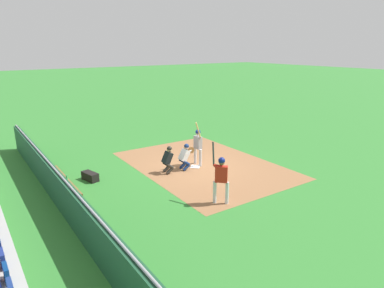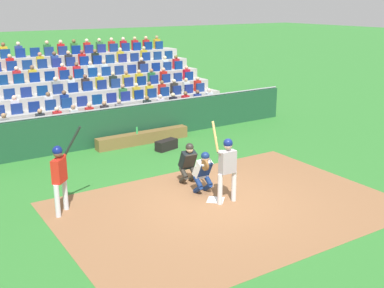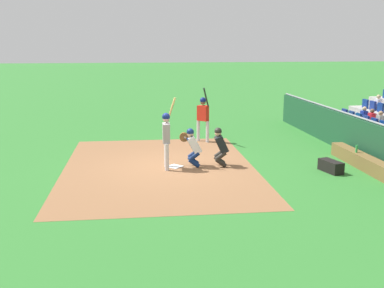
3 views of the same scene
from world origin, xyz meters
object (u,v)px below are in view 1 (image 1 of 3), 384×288
(home_plate_marker, at_px, (195,167))
(equipment_duffel_bag, at_px, (90,176))
(catcher_crouching, at_px, (185,155))
(water_bottle_on_bench, at_px, (67,178))
(batter_at_plate, at_px, (198,143))
(dugout_bench, at_px, (64,184))
(home_plate_umpire, at_px, (168,158))
(on_deck_batter, at_px, (221,175))

(home_plate_marker, bearing_deg, equipment_duffel_bag, -104.68)
(catcher_crouching, height_order, water_bottle_on_bench, catcher_crouching)
(batter_at_plate, relative_size, catcher_crouching, 1.76)
(dugout_bench, bearing_deg, home_plate_marker, 81.17)
(home_plate_umpire, bearing_deg, batter_at_plate, 92.77)
(home_plate_marker, distance_m, catcher_crouching, 0.91)
(home_plate_umpire, xyz_separation_m, dugout_bench, (-0.85, -4.46, -0.48))
(home_plate_marker, distance_m, on_deck_batter, 4.17)
(dugout_bench, xyz_separation_m, water_bottle_on_bench, (0.29, 0.08, 0.34))
(equipment_duffel_bag, xyz_separation_m, on_deck_batter, (4.97, 3.22, 0.94))
(batter_at_plate, relative_size, on_deck_batter, 1.00)
(catcher_crouching, distance_m, on_deck_batter, 3.86)
(batter_at_plate, relative_size, equipment_duffel_bag, 2.65)
(home_plate_marker, xyz_separation_m, equipment_duffel_bag, (-1.24, -4.73, 0.17))
(batter_at_plate, bearing_deg, water_bottle_on_bench, -94.41)
(home_plate_umpire, height_order, water_bottle_on_bench, home_plate_umpire)
(water_bottle_on_bench, bearing_deg, batter_at_plate, 85.59)
(home_plate_marker, height_order, equipment_duffel_bag, equipment_duffel_bag)
(home_plate_marker, distance_m, dugout_bench, 6.01)
(water_bottle_on_bench, xyz_separation_m, equipment_duffel_bag, (-0.61, 1.12, -0.38))
(home_plate_umpire, bearing_deg, water_bottle_on_bench, -97.23)
(home_plate_marker, xyz_separation_m, batter_at_plate, (-0.16, 0.27, 1.10))
(dugout_bench, distance_m, water_bottle_on_bench, 0.46)
(batter_at_plate, height_order, water_bottle_on_bench, batter_at_plate)
(catcher_crouching, relative_size, dugout_bench, 0.34)
(water_bottle_on_bench, bearing_deg, catcher_crouching, 83.11)
(home_plate_umpire, relative_size, equipment_duffel_bag, 1.52)
(home_plate_marker, bearing_deg, on_deck_batter, -22.13)
(home_plate_marker, distance_m, batter_at_plate, 1.14)
(home_plate_marker, relative_size, on_deck_batter, 0.20)
(catcher_crouching, height_order, home_plate_umpire, home_plate_umpire)
(equipment_duffel_bag, bearing_deg, home_plate_marker, 61.01)
(batter_at_plate, xyz_separation_m, home_plate_umpire, (0.08, -1.74, -0.42))
(batter_at_plate, relative_size, dugout_bench, 0.60)
(on_deck_batter, bearing_deg, home_plate_umpire, 179.33)
(on_deck_batter, bearing_deg, home_plate_marker, 157.87)
(dugout_bench, bearing_deg, equipment_duffel_bag, 104.82)
(water_bottle_on_bench, distance_m, equipment_duffel_bag, 1.33)
(batter_at_plate, height_order, dugout_bench, batter_at_plate)
(dugout_bench, xyz_separation_m, on_deck_batter, (4.65, 4.41, 0.90))
(water_bottle_on_bench, bearing_deg, equipment_duffel_bag, 118.50)
(dugout_bench, relative_size, on_deck_batter, 1.68)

